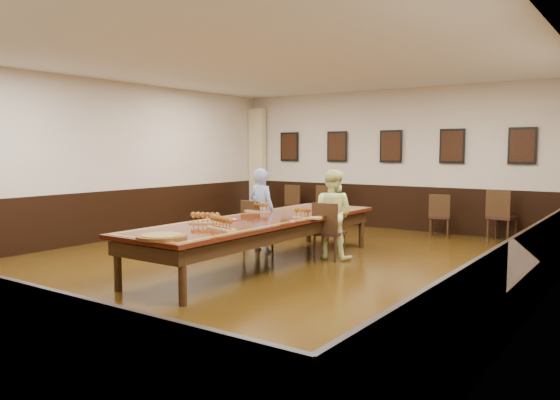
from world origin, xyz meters
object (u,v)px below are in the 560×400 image
Objects in this scene: spare_chair_a at (297,203)px; carved_platter at (162,237)px; chair_woman at (329,231)px; spare_chair_d at (502,216)px; person_woman at (332,214)px; person_man at (262,210)px; conference_table at (262,227)px; chair_man at (258,226)px; spare_chair_b at (329,206)px; spare_chair_c at (440,215)px.

carved_platter is at bearing 108.28° from spare_chair_a.
chair_woman is 3.33m from carved_platter.
person_woman reaches higher than spare_chair_d.
conference_table is (0.71, -0.96, -0.13)m from person_man.
person_woman is (1.35, 0.27, 0.28)m from chair_man.
person_man is (0.64, -3.54, 0.26)m from spare_chair_b.
chair_man is 4.96m from spare_chair_d.
spare_chair_c is 4.07m from person_man.
chair_woman is 1.21m from conference_table.
spare_chair_a is (-3.05, 3.67, -0.01)m from chair_woman.
person_man is (-3.26, -3.63, 0.23)m from spare_chair_d.
person_woman is (3.03, -3.57, 0.28)m from spare_chair_a.
person_man reaches higher than chair_woman.
spare_chair_c is at bearing -171.19° from spare_chair_b.
chair_woman is at bearing 58.33° from conference_table.
chair_man is at bearing 46.13° from spare_chair_c.
chair_woman reaches higher than chair_man.
chair_man is 4.15m from spare_chair_c.
spare_chair_a is 1.05× the size of spare_chair_c.
spare_chair_b reaches higher than chair_woman.
spare_chair_b is 1.09× the size of spare_chair_c.
chair_woman is 1.37m from person_man.
chair_man is at bearing 109.42° from spare_chair_b.
spare_chair_b is at bearing -66.45° from chair_woman.
person_woman is (1.33, 0.17, 0.00)m from person_man.
person_man is at bearing 45.57° from spare_chair_c.
chair_woman reaches higher than spare_chair_c.
person_woman is at bearing 61.11° from conference_table.
chair_woman is 1.06× the size of spare_chair_c.
chair_woman reaches higher than spare_chair_a.
person_woman is 0.30× the size of conference_table.
spare_chair_d is 3.97m from person_woman.
spare_chair_b is 0.20× the size of conference_table.
spare_chair_c is 4.66m from conference_table.
spare_chair_b is (-0.63, 3.64, 0.02)m from chair_man.
conference_table is at bearing 116.34° from spare_chair_b.
chair_woman is at bearing -166.60° from chair_man.
chair_woman is (1.36, 0.17, 0.01)m from chair_man.
carved_platter is at bearing 112.37° from spare_chair_b.
spare_chair_d is (1.22, 0.12, 0.07)m from spare_chair_c.
spare_chair_b reaches higher than carved_platter.
chair_man is 0.30m from person_man.
spare_chair_c is 1.25× the size of carved_platter.
spare_chair_a is at bearing 8.02° from spare_chair_d.
carved_platter is at bearing 111.77° from person_man.
person_man is at bearing 126.66° from conference_table.
chair_woman is at bearing 90.00° from person_woman.
spare_chair_a is at bearing 117.19° from conference_table.
spare_chair_a is at bearing -0.94° from spare_chair_b.
chair_man is 3.69m from spare_chair_b.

